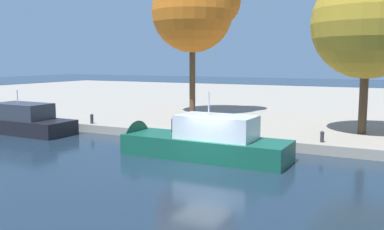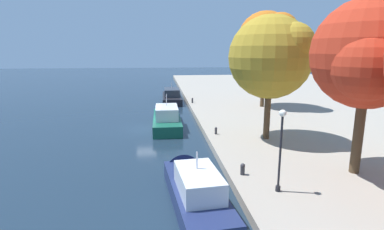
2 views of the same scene
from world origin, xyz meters
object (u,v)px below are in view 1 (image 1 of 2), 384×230
object	(u,v)px
motor_yacht_1	(195,144)
tree_0	(367,21)
tree_4	(195,10)
motor_yacht_0	(10,123)
mooring_bollard_1	(92,118)
mooring_bollard_0	(322,136)

from	to	relation	value
motor_yacht_1	tree_0	xyz separation A→B (m)	(7.72, 8.54, 6.97)
tree_4	motor_yacht_0	bearing A→B (deg)	-127.97
motor_yacht_0	tree_0	distance (m)	25.79
motor_yacht_0	tree_4	world-z (taller)	tree_4
mooring_bollard_1	motor_yacht_0	bearing A→B (deg)	-152.96
mooring_bollard_1	tree_0	distance (m)	20.00
tree_0	tree_4	size ratio (longest dim) A/B	0.83
motor_yacht_1	tree_4	bearing A→B (deg)	-63.22
motor_yacht_1	mooring_bollard_1	size ratio (longest dim) A/B	13.80
motor_yacht_0	motor_yacht_1	xyz separation A→B (m)	(15.99, -1.22, 0.07)
motor_yacht_0	tree_0	bearing A→B (deg)	-162.00
mooring_bollard_0	tree_0	size ratio (longest dim) A/B	0.06
mooring_bollard_0	motor_yacht_0	bearing A→B (deg)	-171.97
motor_yacht_1	tree_0	world-z (taller)	tree_0
mooring_bollard_0	mooring_bollard_1	distance (m)	16.60
motor_yacht_1	mooring_bollard_0	size ratio (longest dim) A/B	15.50
mooring_bollard_0	tree_4	world-z (taller)	tree_4
motor_yacht_1	mooring_bollard_1	bearing A→B (deg)	-20.38
tree_0	tree_4	world-z (taller)	tree_4
mooring_bollard_1	tree_0	size ratio (longest dim) A/B	0.07
mooring_bollard_0	tree_4	size ratio (longest dim) A/B	0.05
motor_yacht_0	mooring_bollard_1	size ratio (longest dim) A/B	14.19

